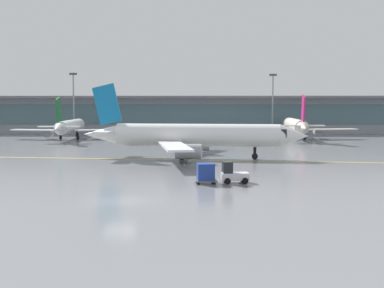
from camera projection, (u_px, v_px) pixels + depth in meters
The scene contains 10 objects.
ground_plane at pixel (120, 201), 38.75m from camera, with size 400.00×400.00×0.00m, color slate.
taxiway_centreline_stripe at pixel (197, 160), 66.74m from camera, with size 110.00×0.36×0.01m, color yellow.
terminal_concourse at pixel (177, 114), 128.53m from camera, with size 224.20×11.00×9.60m.
gate_airplane_1 at pixel (70, 127), 106.10m from camera, with size 25.16×27.09×8.97m.
gate_airplane_2 at pixel (295, 126), 107.17m from camera, with size 26.54×28.56×9.46m.
taxiing_regional_jet at pixel (194, 136), 68.53m from camera, with size 31.86×29.45×10.55m.
baggage_tug at pixel (233, 174), 47.39m from camera, with size 2.75×1.89×2.10m.
cargo_dolly_lead at pixel (206, 173), 47.11m from camera, with size 2.28×1.84×1.94m.
apron_light_mast_1 at pixel (74, 101), 120.11m from camera, with size 1.80×0.36×15.14m.
apron_light_mast_2 at pixel (273, 102), 119.58m from camera, with size 1.80×0.36×14.87m.
Camera 1 is at (6.43, -38.13, 7.67)m, focal length 45.93 mm.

